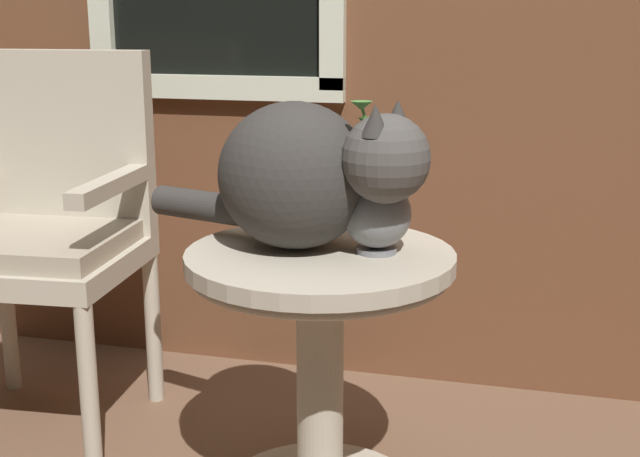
% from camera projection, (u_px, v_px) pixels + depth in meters
% --- Properties ---
extents(wicker_side_table, '(0.57, 0.57, 0.59)m').
position_uv_depth(wicker_side_table, '(320.00, 336.00, 1.84)').
color(wicker_side_table, '#B2A893').
rests_on(wicker_side_table, ground_plane).
extents(wicker_chair, '(0.53, 0.50, 0.99)m').
position_uv_depth(wicker_chair, '(46.00, 219.00, 2.22)').
color(wicker_chair, '#B2A893').
rests_on(wicker_chair, ground_plane).
extents(cat, '(0.66, 0.39, 0.32)m').
position_uv_depth(cat, '(304.00, 174.00, 1.77)').
color(cat, '#33302D').
rests_on(cat, wicker_side_table).
extents(pewter_vase_with_ivy, '(0.14, 0.14, 0.32)m').
position_uv_depth(pewter_vase_with_ivy, '(377.00, 207.00, 1.76)').
color(pewter_vase_with_ivy, slate).
rests_on(pewter_vase_with_ivy, wicker_side_table).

